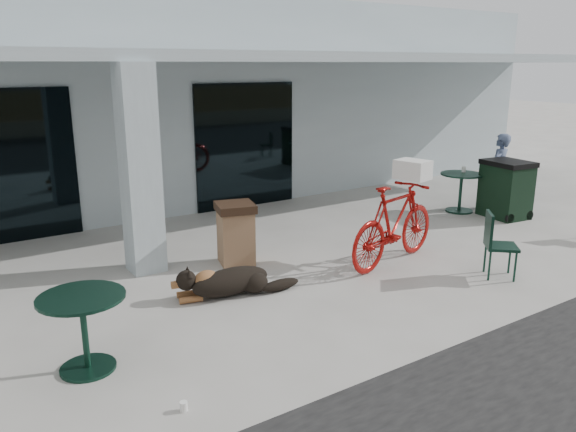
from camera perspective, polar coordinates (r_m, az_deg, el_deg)
ground at (r=7.75m, az=2.43°, el=-8.30°), size 80.00×80.00×0.00m
building at (r=14.87m, az=-17.45°, el=11.31°), size 22.00×7.00×4.50m
storefront_glass_right at (r=12.40m, az=-4.31°, el=7.12°), size 2.40×0.06×2.70m
column at (r=8.61m, az=-14.81°, el=4.48°), size 0.50×0.50×3.12m
overhang at (r=10.24m, az=-9.72°, el=15.68°), size 22.00×2.80×0.18m
bicycle at (r=8.99m, az=10.75°, el=-0.79°), size 2.26×1.08×1.31m
laundry_basket at (r=9.18m, az=12.54°, el=4.62°), size 0.49×0.59×0.30m
dog at (r=7.79m, az=-5.83°, el=-6.48°), size 1.39×0.75×0.44m
cup_near_dog at (r=5.53m, az=-10.55°, el=-18.48°), size 0.08×0.08×0.09m
cafe_table_near at (r=6.25m, az=-19.95°, el=-11.12°), size 1.13×1.13×0.83m
cafe_table_far at (r=12.59m, az=17.11°, el=2.29°), size 0.95×0.95×0.83m
cafe_chair_far_a at (r=8.89m, az=20.86°, el=-2.81°), size 0.66×0.66×0.98m
person at (r=13.12m, az=20.58°, el=4.29°), size 0.68×0.53×1.64m
cup_on_table at (r=12.68m, az=17.42°, el=4.55°), size 0.09×0.09×0.12m
trash_receptacle at (r=8.92m, az=-5.33°, el=-1.78°), size 0.71×0.71×0.98m
wheeled_bin at (r=12.42m, az=21.24°, el=2.57°), size 0.83×1.00×1.18m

